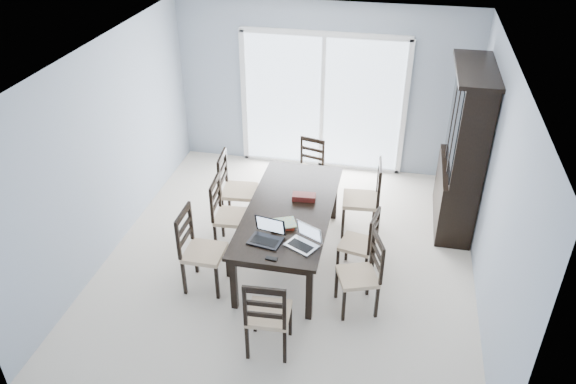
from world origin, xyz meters
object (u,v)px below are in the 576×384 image
Objects in this scene: chair_right_far at (369,191)px; chair_end_near at (267,310)px; chair_right_mid at (365,237)px; chair_end_far at (310,162)px; chair_left_mid at (225,207)px; chair_left_far at (232,181)px; hot_tub at (320,108)px; cell_phone at (271,259)px; chair_left_near at (195,242)px; chair_right_near at (367,266)px; china_hutch at (463,152)px; laptop_silver at (301,242)px; game_box at (304,197)px; dining_table at (290,213)px; laptop_dark at (265,237)px.

chair_end_near is at bearing 157.08° from chair_right_far.
chair_end_far is at bearing 40.88° from chair_right_mid.
chair_left_far is at bearing -175.81° from chair_left_mid.
chair_right_far reaches higher than hot_tub.
cell_phone is at bearing 95.37° from chair_end_near.
chair_right_near is at bearing 90.36° from chair_left_near.
chair_left_mid is 1.78m from chair_right_mid.
chair_left_mid is at bearing 134.00° from cell_phone.
china_hutch reaches higher than chair_left_near.
chair_left_mid reaches higher than chair_right_mid.
game_box is (-0.14, 0.94, -0.02)m from laptop_silver.
chair_right_mid is at bearing 177.83° from chair_right_far.
chair_right_far is 4.25× the size of game_box.
chair_right_mid is at bearing -7.51° from dining_table.
chair_right_far is 0.95m from game_box.
game_box is (-1.89, -1.04, -0.29)m from china_hutch.
cell_phone is (0.14, -0.28, -0.05)m from laptop_dark.
chair_right_near reaches higher than chair_right_mid.
chair_left_mid is at bearing 74.94° from chair_end_far.
laptop_silver reaches higher than game_box.
chair_left_mid is 0.93× the size of chair_right_far.
chair_left_far reaches higher than chair_right_mid.
dining_table is 1.18m from chair_left_near.
chair_right_near is 0.52× the size of hot_tub.
chair_left_far is at bearing 78.43° from chair_right_mid.
chair_right_near is 1.04m from cell_phone.
china_hutch is 2.26m from chair_right_near.
laptop_silver is (0.28, -0.72, 0.13)m from dining_table.
laptop_silver is (0.30, -2.28, 0.27)m from chair_end_far.
china_hutch is 3.38m from hot_tub.
chair_end_near reaches higher than game_box.
chair_right_near is at bearing 41.77° from chair_end_near.
chair_right_near is 1.14m from laptop_dark.
game_box is at bearing 23.51° from chair_right_near.
hot_tub is (-0.09, 4.42, -0.35)m from laptop_dark.
game_box is at bearing 110.76° from chair_end_far.
laptop_silver is (-0.61, -1.49, 0.17)m from chair_right_far.
chair_right_near is (1.94, 0.01, -0.04)m from chair_left_near.
chair_end_near is at bearing -124.17° from china_hutch.
chair_left_near is at bearing -143.43° from dining_table.
china_hutch is 5.67× the size of laptop_dark.
hot_tub is (0.73, 4.40, -0.15)m from chair_left_near.
chair_left_mid is 0.59m from chair_left_far.
laptop_dark is at bearing -105.44° from game_box.
chair_end_far reaches higher than laptop_silver.
dining_table is 0.74m from laptop_dark.
dining_table is at bearing 126.61° from chair_left_near.
chair_end_far reaches higher than laptop_dark.
chair_left_mid reaches higher than chair_end_near.
chair_left_far reaches higher than chair_left_mid.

